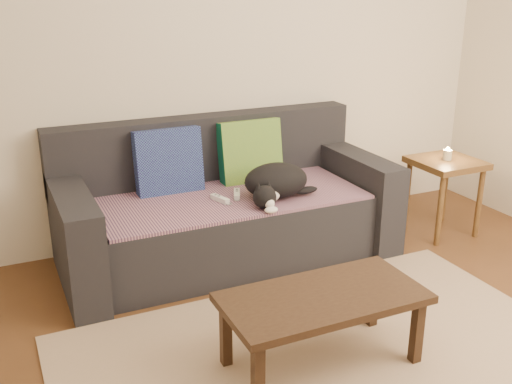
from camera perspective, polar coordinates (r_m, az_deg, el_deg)
back_wall at (r=4.03m, az=-5.57°, el=13.51°), size 4.50×0.04×2.60m
sofa at (r=3.87m, az=-2.98°, el=-1.80°), size 2.10×0.94×0.87m
throw_blanket at (r=3.75m, az=-2.49°, el=-0.54°), size 1.66×0.74×0.02m
cushion_navy at (r=3.83m, az=-8.33°, el=2.82°), size 0.42×0.16×0.43m
cushion_green at (r=4.01m, az=-0.56°, el=3.82°), size 0.42×0.18×0.44m
cat at (r=3.68m, az=1.86°, el=0.94°), size 0.50×0.44×0.21m
wii_remote_a at (r=3.66m, az=-3.45°, el=-0.67°), size 0.08×0.15×0.03m
wii_remote_b at (r=3.74m, az=-1.83°, el=-0.19°), size 0.09×0.15×0.03m
side_table at (r=4.39m, az=17.59°, el=1.76°), size 0.43×0.43×0.54m
candle at (r=4.35m, az=17.76°, el=3.42°), size 0.06×0.06×0.09m
rug at (r=2.90m, az=8.16°, el=-16.78°), size 2.50×1.80×0.01m
coffee_table at (r=2.79m, az=6.39°, el=-10.51°), size 0.93×0.46×0.37m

